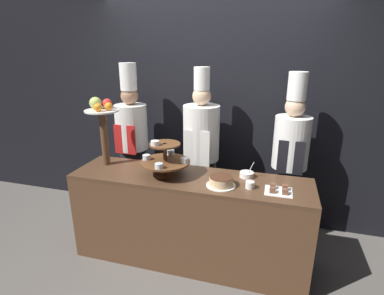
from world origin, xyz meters
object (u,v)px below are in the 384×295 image
Objects in this scene: fruit_pedestal at (102,118)px; serving_bowl_far at (247,175)px; tiered_stand at (165,159)px; cup_white at (250,185)px; chef_center_right at (290,156)px; cake_square_tray at (279,190)px; cake_round at (221,181)px; chef_left at (132,139)px; chef_center_left at (201,147)px.

fruit_pedestal is 4.46× the size of serving_bowl_far.
cup_white is at bearing -3.85° from tiered_stand.
chef_center_right reaches higher than tiered_stand.
cup_white is (1.44, -0.16, -0.44)m from fruit_pedestal.
cup_white is 0.23m from serving_bowl_far.
tiered_stand is at bearing -9.08° from fruit_pedestal.
fruit_pedestal is 1.46m from serving_bowl_far.
tiered_stand is 1.01m from cake_square_tray.
chef_center_right reaches higher than cake_square_tray.
cake_round is 0.24m from cup_white.
chef_left is (-1.35, 0.42, 0.10)m from serving_bowl_far.
tiered_stand is at bearing -107.38° from chef_center_left.
fruit_pedestal is at bearing 171.38° from cake_round.
fruit_pedestal is at bearing 173.69° from cup_white.
cake_round is 0.14× the size of chef_left.
chef_center_right is at bearing 81.83° from cake_square_tray.
cake_round is 1.34m from chef_left.
serving_bowl_far reaches higher than cake_square_tray.
serving_bowl_far reaches higher than cup_white.
cup_white is at bearing 179.13° from cake_square_tray.
fruit_pedestal reaches higher than cup_white.
chef_center_left reaches higher than cup_white.
fruit_pedestal is 3.08× the size of cake_square_tray.
cake_round is 3.39× the size of cup_white.
chef_left is 1.72m from chef_center_right.
chef_left reaches higher than chef_center_right.
serving_bowl_far is at bearing 141.32° from cake_square_tray.
cake_square_tray is (0.23, -0.00, -0.01)m from cup_white.
fruit_pedestal is 1.05m from chef_center_left.
tiered_stand is 0.86m from chef_left.
cup_white is 1.54m from chef_left.
chef_center_left is (-0.59, 0.64, 0.08)m from cup_white.
serving_bowl_far is 0.08× the size of chef_center_right.
cake_round is at bearing -29.92° from chef_left.
tiered_stand is at bearing -151.62° from chef_center_right.
tiered_stand is at bearing 176.84° from cake_square_tray.
fruit_pedestal is at bearing -164.71° from chef_center_right.
tiered_stand is 0.75m from serving_bowl_far.
serving_bowl_far is (-0.05, 0.22, -0.00)m from cup_white.
tiered_stand is 2.07× the size of cake_square_tray.
tiered_stand is 0.25× the size of chef_left.
fruit_pedestal is 0.37× the size of chef_center_left.
serving_bowl_far is 0.69m from chef_center_left.
chef_center_right reaches higher than cup_white.
tiered_stand is 0.75m from fruit_pedestal.
cake_square_tray is 1.05m from chef_center_left.
cake_square_tray is 0.12× the size of chef_left.
cake_round is at bearing -127.74° from serving_bowl_far.
chef_center_left is 0.91m from chef_center_right.
serving_bowl_far is at bearing -131.63° from chef_center_right.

